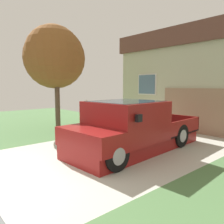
# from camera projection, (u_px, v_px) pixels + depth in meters

# --- Properties ---
(pickup_truck) EXTENTS (2.42, 5.14, 1.66)m
(pickup_truck) POSITION_uv_depth(u_px,v_px,m) (129.00, 129.00, 7.23)
(pickup_truck) COLOR maroon
(pickup_truck) RESTS_ON ground
(person_with_hat) EXTENTS (0.52, 0.45, 1.64)m
(person_with_hat) POSITION_uv_depth(u_px,v_px,m) (87.00, 120.00, 8.01)
(person_with_hat) COLOR navy
(person_with_hat) RESTS_ON ground
(handbag) EXTENTS (0.30, 0.20, 0.40)m
(handbag) POSITION_uv_depth(u_px,v_px,m) (78.00, 142.00, 7.98)
(handbag) COLOR #B24C56
(handbag) RESTS_ON ground
(house_with_garage) EXTENTS (8.96, 7.23, 4.90)m
(house_with_garage) POSITION_uv_depth(u_px,v_px,m) (222.00, 79.00, 12.42)
(house_with_garage) COLOR #B5B89A
(house_with_garage) RESTS_ON ground
(front_yard_tree) EXTENTS (3.01, 2.93, 4.91)m
(front_yard_tree) POSITION_uv_depth(u_px,v_px,m) (54.00, 56.00, 10.52)
(front_yard_tree) COLOR brown
(front_yard_tree) RESTS_ON ground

